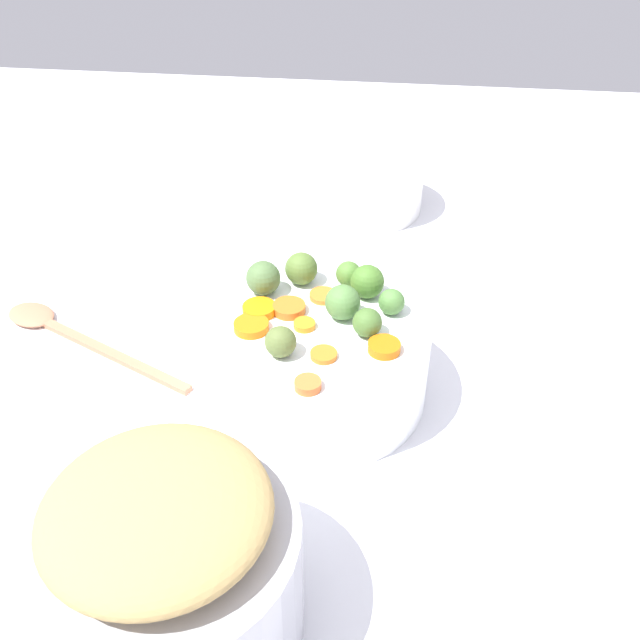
{
  "coord_description": "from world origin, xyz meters",
  "views": [
    {
      "loc": [
        0.6,
        0.03,
        0.6
      ],
      "look_at": [
        -0.02,
        -0.05,
        0.13
      ],
      "focal_mm": 39.27,
      "sensor_mm": 36.0,
      "label": 1
    }
  ],
  "objects_px": {
    "serving_bowl_carrots": "(320,361)",
    "metal_pot": "(171,579)",
    "wooden_spoon": "(61,329)",
    "casserole_dish": "(364,182)"
  },
  "relations": [
    {
      "from": "metal_pot",
      "to": "casserole_dish",
      "type": "relative_size",
      "value": 1.08
    },
    {
      "from": "serving_bowl_carrots",
      "to": "casserole_dish",
      "type": "height_order",
      "value": "serving_bowl_carrots"
    },
    {
      "from": "wooden_spoon",
      "to": "casserole_dish",
      "type": "relative_size",
      "value": 1.5
    },
    {
      "from": "serving_bowl_carrots",
      "to": "wooden_spoon",
      "type": "relative_size",
      "value": 0.83
    },
    {
      "from": "metal_pot",
      "to": "casserole_dish",
      "type": "xyz_separation_m",
      "value": [
        -0.79,
        0.1,
        -0.01
      ]
    },
    {
      "from": "serving_bowl_carrots",
      "to": "wooden_spoon",
      "type": "height_order",
      "value": "serving_bowl_carrots"
    },
    {
      "from": "metal_pot",
      "to": "casserole_dish",
      "type": "height_order",
      "value": "metal_pot"
    },
    {
      "from": "metal_pot",
      "to": "wooden_spoon",
      "type": "xyz_separation_m",
      "value": [
        -0.38,
        -0.28,
        -0.06
      ]
    },
    {
      "from": "serving_bowl_carrots",
      "to": "metal_pot",
      "type": "relative_size",
      "value": 1.16
    },
    {
      "from": "serving_bowl_carrots",
      "to": "metal_pot",
      "type": "bearing_deg",
      "value": -15.5
    }
  ]
}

